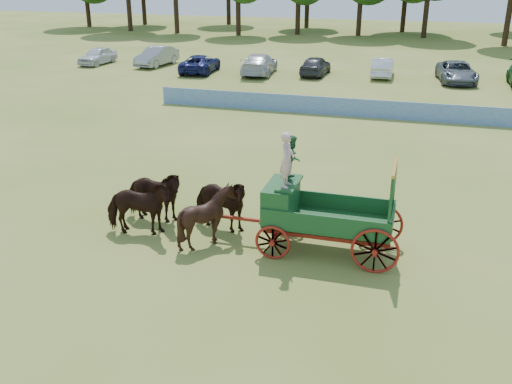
% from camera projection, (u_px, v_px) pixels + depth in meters
% --- Properties ---
extents(ground, '(160.00, 160.00, 0.00)m').
position_uv_depth(ground, '(343.00, 269.00, 16.61)').
color(ground, '#999145').
rests_on(ground, ground).
extents(horse_lead_left, '(2.40, 1.45, 1.89)m').
position_uv_depth(horse_lead_left, '(138.00, 208.00, 18.39)').
color(horse_lead_left, black).
rests_on(horse_lead_left, ground).
extents(horse_lead_right, '(2.24, 1.02, 1.89)m').
position_uv_depth(horse_lead_right, '(153.00, 196.00, 19.37)').
color(horse_lead_right, black).
rests_on(horse_lead_right, ground).
extents(horse_wheel_left, '(1.95, 1.79, 1.89)m').
position_uv_depth(horse_wheel_left, '(208.00, 217.00, 17.77)').
color(horse_wheel_left, black).
rests_on(horse_wheel_left, ground).
extents(horse_wheel_right, '(2.42, 1.55, 1.89)m').
position_uv_depth(horse_wheel_right, '(220.00, 203.00, 18.75)').
color(horse_wheel_right, black).
rests_on(horse_wheel_right, ground).
extents(farm_dray, '(6.00, 2.00, 3.80)m').
position_uv_depth(farm_dray, '(306.00, 202.00, 17.25)').
color(farm_dray, '#A42B10').
rests_on(farm_dray, ground).
extents(sponsor_banner, '(26.00, 0.08, 1.05)m').
position_uv_depth(sponsor_banner, '(371.00, 109.00, 32.70)').
color(sponsor_banner, '#1D4BA0').
rests_on(sponsor_banner, ground).
extents(parked_cars, '(56.68, 7.19, 1.64)m').
position_uv_depth(parked_cars, '(434.00, 72.00, 42.44)').
color(parked_cars, silver).
rests_on(parked_cars, ground).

